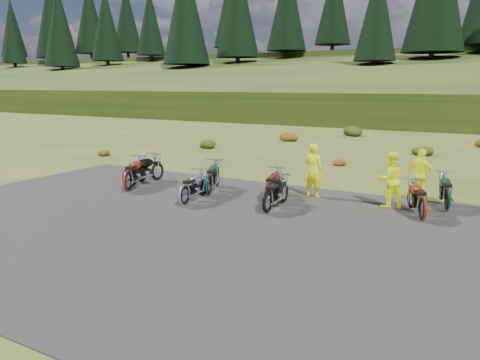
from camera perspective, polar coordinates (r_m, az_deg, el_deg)
The scene contains 38 objects.
ground at distance 13.87m, azimuth 1.68°, elevation -4.02°, with size 300.00×300.00×0.00m, color #3C4A18.
gravel_pad at distance 12.21m, azimuth -2.72°, elevation -6.23°, with size 20.00×12.00×0.04m, color black.
hill_slope at distance 62.25m, azimuth 23.82°, elevation 7.23°, with size 300.00×46.00×3.00m, color #253812, non-canonical shape.
hill_plateau at distance 122.05m, azimuth 26.79°, elevation 8.67°, with size 300.00×90.00×9.17m, color #253812.
conifer_4 at distance 144.84m, azimuth -26.03°, elevation 16.36°, with size 6.60×6.60×17.00m.
conifer_5 at distance 143.67m, azimuth -22.55°, elevation 16.57°, with size 6.16×6.16×16.00m.
conifer_7 at distance 122.35m, azimuth -26.00°, elevation 15.50°, with size 5.28×5.28×14.00m.
conifer_8 at distance 121.69m, azimuth -22.06°, elevation 17.84°, with size 7.92×7.92×20.00m.
conifer_9 at distance 121.27m, azimuth -17.89°, elevation 18.48°, with size 7.48×7.48×19.00m.
conifer_10 at distance 121.33m, azimuth -13.67°, elevation 18.65°, with size 7.04×7.04×18.00m.
conifer_11 at distance 99.22m, azimuth -21.14°, elevation 17.12°, with size 6.60×6.60×17.00m.
conifer_12 at distance 98.97m, azimuth -16.04°, elevation 17.85°, with size 6.16×6.16×16.00m.
conifer_13 at distance 99.45m, azimuth -10.91°, elevation 18.46°, with size 5.72×5.72×15.00m.
conifer_14 at distance 100.66m, azimuth -5.84°, elevation 18.91°, with size 5.28×5.28×14.00m.
conifer_15 at distance 102.98m, azimuth -0.90°, elevation 20.83°, with size 7.92×7.92×20.00m.
conifer_16 at distance 78.25m, azimuth -6.68°, elevation 20.06°, with size 7.48×7.48×19.00m.
conifer_17 at distance 80.15m, azimuth -0.29°, elevation 20.43°, with size 7.04×7.04×18.00m.
conifer_18 at distance 82.88m, azimuth 5.76°, elevation 20.57°, with size 6.60×6.60×17.00m.
conifer_19 at distance 86.36m, azimuth 11.38°, elevation 20.51°, with size 6.16×6.16×16.00m.
conifer_20 at distance 90.46m, azimuth 16.50°, elevation 20.05°, with size 5.72×5.72×15.00m.
conifer_21 at distance 64.28m, azimuth 16.35°, elevation 19.10°, with size 5.28×5.28×14.00m.
shrub_0 at distance 25.72m, azimuth -16.07°, elevation 3.34°, with size 0.77×0.77×0.45m, color #642B0C.
shrub_1 at distance 27.95m, azimuth -4.07°, elevation 4.55°, with size 1.03×1.03×0.61m, color #22330C.
shrub_2 at distance 31.20m, azimuth 5.82°, elevation 5.41°, with size 1.30×1.30×0.77m, color #642B0C.
shrub_3 at distance 35.20m, azimuth 13.67°, elevation 5.97°, with size 1.56×1.56×0.92m, color #22330C.
shrub_4 at distance 22.32m, azimuth 11.83°, elevation 2.33°, with size 0.77×0.77×0.45m, color #642B0C.
shrub_5 at distance 26.81m, azimuth 21.25°, elevation 3.49°, with size 1.03×1.03×0.61m, color #22330C.
motorcycle_0 at distance 17.54m, azimuth -13.15°, elevation -0.99°, with size 2.18×0.73×1.14m, color black, non-canonical shape.
motorcycle_1 at distance 16.95m, azimuth -13.45°, elevation -1.44°, with size 2.15×0.72×1.12m, color #98190B, non-canonical shape.
motorcycle_2 at distance 15.94m, azimuth -3.84°, elevation -1.97°, with size 2.07×0.69×1.09m, color black, non-canonical shape.
motorcycle_3 at distance 14.71m, azimuth -6.75°, elevation -3.19°, with size 1.90×0.63×0.99m, color silver, non-canonical shape.
motorcycle_4 at distance 14.91m, azimuth 3.43°, elevation -2.93°, with size 1.91×0.64×1.00m, color #56110E, non-canonical shape.
motorcycle_5 at distance 13.78m, azimuth 3.36°, elevation -4.15°, with size 1.95×0.65×1.02m, color black, non-canonical shape.
motorcycle_6 at distance 13.92m, azimuth 21.25°, elevation -4.78°, with size 1.98×0.66×1.04m, color maroon, non-canonical shape.
motorcycle_7 at distance 15.29m, azimuth 23.87°, elevation -3.55°, with size 1.98×0.66×1.04m, color black, non-canonical shape.
person_middle at distance 15.74m, azimuth 8.93°, elevation 1.09°, with size 0.66×0.43×1.80m, color #E1E50C.
person_right_a at distance 14.93m, azimuth 17.79°, elevation -0.06°, with size 0.84×0.65×1.72m, color #E1E50C.
person_right_b at distance 16.14m, azimuth 21.16°, elevation 0.49°, with size 0.99×0.41×1.69m, color #E1E50C.
Camera 1 is at (6.20, -11.83, 3.75)m, focal length 35.00 mm.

